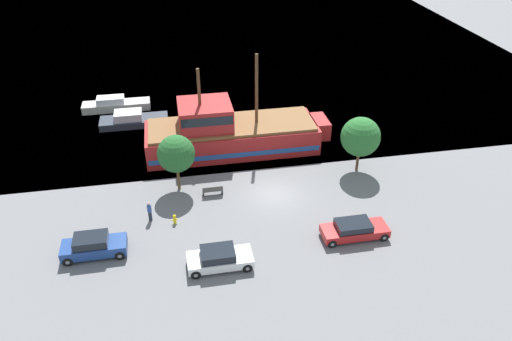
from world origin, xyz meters
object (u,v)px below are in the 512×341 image
Objects in this scene: pirate_ship at (229,133)px; moored_boat_outer at (133,120)px; fire_hydrant at (175,219)px; pedestrian_walking_near at (150,211)px; parked_car_curb_mid at (219,258)px; bench_promenade_east at (213,191)px; parked_car_curb_rear at (354,230)px; moored_boat_dockside at (115,105)px; parked_car_curb_front at (93,246)px.

moored_boat_outer is at bearing 142.69° from pirate_ship.
pedestrian_walking_near is at bearing 158.26° from fire_hydrant.
parked_car_curb_mid is 2.62× the size of bench_promenade_east.
moored_boat_dockside is at bearing 125.31° from parked_car_curb_rear.
parked_car_curb_front is 6.09m from fire_hydrant.
pirate_ship is 7.68m from bench_promenade_east.
moored_boat_dockside is 4.49m from moored_boat_outer.
pirate_ship is 10.29× the size of bench_promenade_east.
moored_boat_dockside is 1.65× the size of parked_car_curb_mid.
moored_boat_outer is at bearing 83.73° from parked_car_curb_front.
pirate_ship is 15.82m from parked_car_curb_mid.
pirate_ship reaches higher than moored_boat_dockside.
parked_car_curb_mid is at bearing -52.87° from pedestrian_walking_near.
moored_boat_dockside is at bearing 134.94° from pirate_ship.
parked_car_curb_front is 1.01× the size of parked_car_curb_mid.
pedestrian_walking_near reaches higher than moored_boat_outer.
fire_hydrant is at bearing -135.42° from bench_promenade_east.
moored_boat_dockside is 30.80m from parked_car_curb_rear.
pirate_ship is at bearing -37.31° from moored_boat_outer.
moored_boat_outer reaches higher than fire_hydrant.
parked_car_curb_front is at bearing -139.66° from pedestrian_walking_near.
pirate_ship is 3.56× the size of parked_car_curb_rear.
pedestrian_walking_near is at bearing 161.96° from parked_car_curb_rear.
parked_car_curb_rear is (15.89, -21.07, 0.12)m from moored_boat_outer.
moored_boat_outer is 19.74m from parked_car_curb_front.
parked_car_curb_front is 18.10m from parked_car_curb_rear.
parked_car_curb_mid is at bearing -172.66° from parked_car_curb_rear.
bench_promenade_east is (8.73, 5.62, -0.34)m from parked_car_curb_front.
moored_boat_dockside is 1.64× the size of parked_car_curb_front.
pirate_ship reaches higher than parked_car_curb_front.
parked_car_curb_mid is (6.09, -22.33, 0.16)m from moored_boat_outer.
moored_boat_dockside is 1.50× the size of parked_car_curb_rear.
parked_car_curb_rear is 2.89× the size of bench_promenade_east.
parked_car_curb_front reaches higher than parked_car_curb_rear.
pirate_ship is 22.03× the size of fire_hydrant.
parked_car_curb_mid is at bearing -73.13° from moored_boat_dockside.
parked_car_curb_rear is 13.10m from fire_hydrant.
parked_car_curb_front is (-0.24, -23.68, 0.21)m from moored_boat_dockside.
moored_boat_outer is 1.58× the size of parked_car_curb_mid.
parked_car_curb_front is 10.39m from bench_promenade_east.
pedestrian_walking_near reaches higher than parked_car_curb_mid.
parked_car_curb_rear is 15.01m from pedestrian_walking_near.
parked_car_curb_rear is (17.80, -25.13, 0.10)m from moored_boat_dockside.
parked_car_curb_mid is 8.35m from bench_promenade_east.
fire_hydrant is at bearing 117.41° from parked_car_curb_mid.
pirate_ship is at bearing -45.06° from moored_boat_dockside.
parked_car_curb_front is at bearing -130.81° from pirate_ship.
moored_boat_outer is 15.46m from bench_promenade_east.
parked_car_curb_mid reaches higher than parked_car_curb_rear.
pedestrian_walking_near is at bearing -84.39° from moored_boat_outer.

